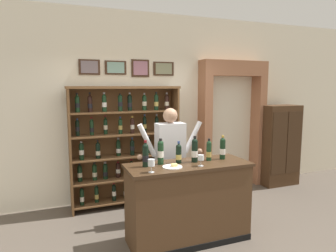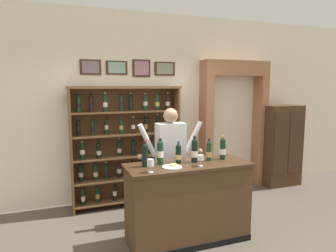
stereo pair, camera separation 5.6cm
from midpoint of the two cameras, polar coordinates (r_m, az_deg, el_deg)
name	(u,v)px [view 1 (the left image)]	position (r m, az deg, el deg)	size (l,w,h in m)	color
ground_plane	(176,243)	(4.14, 1.16, -21.28)	(14.00, 14.00, 0.02)	brown
back_wall	(137,107)	(5.37, -6.29, 3.68)	(12.00, 0.19, 3.25)	beige
wine_shelf	(125,143)	(5.01, -8.47, -3.24)	(1.81, 0.35, 1.99)	brown
archway_doorway	(230,117)	(6.03, 11.39, 1.77)	(1.37, 0.45, 2.46)	#9E6647
side_cabinet	(279,145)	(6.46, 20.12, -3.41)	(0.76, 0.43, 1.61)	#422B19
tasting_counter	(188,202)	(3.97, 3.44, -14.27)	(1.58, 0.61, 1.02)	#4C331E
shopkeeper	(170,152)	(4.37, 0.06, -4.96)	(1.02, 0.22, 1.68)	#2D3347
tasting_bottle_chianti	(145,155)	(3.65, -4.75, -5.48)	(0.08, 0.08, 0.32)	black
tasting_bottle_super_tuscan	(161,152)	(3.75, -1.85, -4.90)	(0.08, 0.08, 0.33)	#19381E
tasting_bottle_vin_santo	(179,153)	(3.81, 1.61, -5.24)	(0.07, 0.07, 0.28)	black
tasting_bottle_prosecco	(195,150)	(3.87, 4.67, -4.58)	(0.08, 0.08, 0.34)	black
tasting_bottle_riserva	(209,150)	(3.98, 7.38, -4.63)	(0.07, 0.07, 0.29)	#19381E
tasting_bottle_brunello	(223,148)	(4.07, 9.94, -4.17)	(0.08, 0.08, 0.32)	black
wine_glass_spare	(201,158)	(3.69, 5.83, -6.11)	(0.07, 0.07, 0.14)	silver
wine_glass_left	(151,163)	(3.41, -3.65, -7.10)	(0.08, 0.08, 0.15)	silver
cheese_plate	(173,167)	(3.63, 0.45, -7.73)	(0.24, 0.24, 0.04)	white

